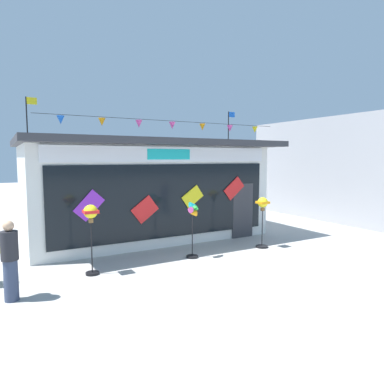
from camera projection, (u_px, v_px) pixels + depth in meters
name	position (u px, v px, depth m)	size (l,w,h in m)	color
ground_plane	(252.00, 281.00, 8.29)	(80.00, 80.00, 0.00)	#ADAAA5
kite_shop_building	(144.00, 188.00, 13.13)	(8.76, 5.34, 4.93)	silver
wind_spinner_far_left	(91.00, 219.00, 8.61)	(0.35, 0.35, 1.79)	black
wind_spinner_left	(193.00, 220.00, 10.09)	(0.44, 0.35, 1.67)	black
wind_spinner_center_left	(263.00, 210.00, 11.27)	(0.40, 0.40, 1.67)	black
person_mid_plaza	(10.00, 258.00, 7.08)	(0.39, 0.48, 1.68)	#333D56
neighbour_building	(348.00, 168.00, 18.00)	(5.68, 7.94, 4.80)	#99999E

